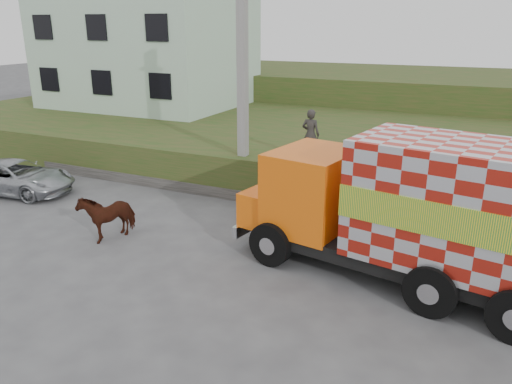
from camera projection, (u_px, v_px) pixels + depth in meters
The scene contains 10 objects.
ground at pixel (201, 251), 13.59m from camera, with size 120.00×120.00×0.00m, color #474749.
embankment at pixel (318, 146), 21.93m from camera, with size 40.00×12.00×1.50m, color #264A18.
embankment_far at pixel (378, 95), 31.99m from camera, with size 40.00×12.00×3.00m, color #264A18.
retaining_strip at pixel (214, 190), 17.93m from camera, with size 16.00×0.50×0.40m, color #595651.
building at pixel (149, 50), 27.71m from camera, with size 10.00×8.00×6.00m, color #A6C2A9.
utility_pole at pixel (243, 80), 16.63m from camera, with size 1.20×0.30×8.00m.
cargo_truck at pixel (415, 211), 11.43m from camera, with size 8.20×3.93×3.51m.
cow at pixel (108, 215), 14.30m from camera, with size 0.73×1.59×1.35m, color black.
suv at pixel (16, 177), 18.08m from camera, with size 1.96×4.26×1.18m, color #B2B8BD.
pedestrian at pixel (311, 134), 16.70m from camera, with size 0.62×0.41×1.70m, color #322E2C.
Camera 1 is at (6.58, -10.57, 5.88)m, focal length 35.00 mm.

